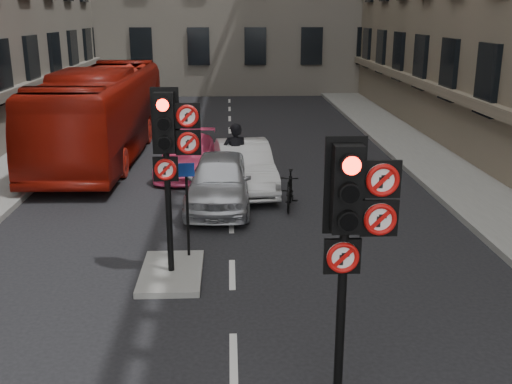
{
  "coord_description": "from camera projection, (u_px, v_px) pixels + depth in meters",
  "views": [
    {
      "loc": [
        -0.02,
        -5.92,
        5.02
      ],
      "look_at": [
        0.34,
        2.06,
        2.6
      ],
      "focal_mm": 42.0,
      "sensor_mm": 36.0,
      "label": 1
    }
  ],
  "objects": [
    {
      "name": "pavement_right",
      "position": [
        459.0,
        174.0,
        18.88
      ],
      "size": [
        3.0,
        50.0,
        0.16
      ],
      "primitive_type": "cube",
      "color": "gray",
      "rests_on": "ground"
    },
    {
      "name": "centre_island",
      "position": [
        172.0,
        273.0,
        11.83
      ],
      "size": [
        1.2,
        2.0,
        0.12
      ],
      "primitive_type": "cube",
      "color": "gray",
      "rests_on": "ground"
    },
    {
      "name": "signal_near",
      "position": [
        352.0,
        217.0,
        7.38
      ],
      "size": [
        0.91,
        0.4,
        3.58
      ],
      "color": "black",
      "rests_on": "ground"
    },
    {
      "name": "signal_far",
      "position": [
        170.0,
        142.0,
        11.06
      ],
      "size": [
        0.91,
        0.4,
        3.58
      ],
      "color": "black",
      "rests_on": "centre_island"
    },
    {
      "name": "car_silver",
      "position": [
        220.0,
        180.0,
        15.89
      ],
      "size": [
        1.93,
        4.26,
        1.42
      ],
      "primitive_type": "imported",
      "rotation": [
        0.0,
        0.0,
        -0.06
      ],
      "color": "#B5B7BD",
      "rests_on": "ground"
    },
    {
      "name": "car_white",
      "position": [
        244.0,
        166.0,
        17.46
      ],
      "size": [
        1.89,
        4.32,
        1.38
      ],
      "primitive_type": "imported",
      "rotation": [
        0.0,
        0.0,
        0.1
      ],
      "color": "silver",
      "rests_on": "ground"
    },
    {
      "name": "car_pink",
      "position": [
        187.0,
        155.0,
        19.2
      ],
      "size": [
        2.0,
        4.15,
        1.17
      ],
      "primitive_type": "imported",
      "rotation": [
        0.0,
        0.0,
        -0.09
      ],
      "color": "#F1477E",
      "rests_on": "ground"
    },
    {
      "name": "bus_red",
      "position": [
        103.0,
        113.0,
        21.17
      ],
      "size": [
        2.87,
        11.35,
        3.15
      ],
      "primitive_type": "imported",
      "rotation": [
        0.0,
        0.0,
        -0.02
      ],
      "color": "maroon",
      "rests_on": "ground"
    },
    {
      "name": "motorcycle",
      "position": [
        290.0,
        190.0,
        15.79
      ],
      "size": [
        0.72,
        1.7,
        0.99
      ],
      "primitive_type": "imported",
      "rotation": [
        0.0,
        0.0,
        -0.16
      ],
      "color": "black",
      "rests_on": "ground"
    },
    {
      "name": "motorcyclist",
      "position": [
        235.0,
        157.0,
        17.3
      ],
      "size": [
        0.75,
        0.53,
        1.97
      ],
      "primitive_type": "imported",
      "rotation": [
        0.0,
        0.0,
        3.22
      ],
      "color": "black",
      "rests_on": "ground"
    },
    {
      "name": "info_sign",
      "position": [
        187.0,
        197.0,
        12.15
      ],
      "size": [
        0.34,
        0.12,
        2.0
      ],
      "rotation": [
        0.0,
        0.0,
        0.1
      ],
      "color": "black",
      "rests_on": "centre_island"
    }
  ]
}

